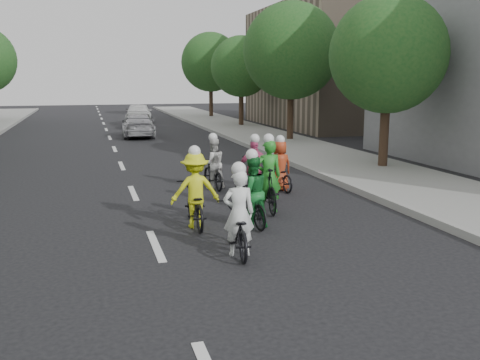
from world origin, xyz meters
name	(u,v)px	position (x,y,z in m)	size (l,w,h in m)	color
ground	(156,246)	(0.00, 0.00, 0.00)	(120.00, 120.00, 0.00)	black
sidewalk_right	(321,155)	(8.00, 10.00, 0.07)	(4.00, 80.00, 0.15)	gray
curb_right	(276,157)	(6.05, 10.00, 0.09)	(0.18, 80.00, 0.18)	#999993
bldg_se	(345,66)	(16.00, 24.00, 4.00)	(10.00, 14.00, 8.00)	gray
tree_r_0	(388,55)	(8.80, 6.60, 3.96)	(4.00, 4.00, 5.97)	black
tree_r_1	(291,51)	(8.80, 15.60, 4.52)	(4.80, 4.80, 6.93)	black
tree_r_2	(241,67)	(8.80, 24.60, 3.96)	(4.00, 4.00, 5.97)	black
tree_r_3	(211,62)	(8.80, 33.60, 4.52)	(4.80, 4.80, 6.93)	black
cyclist_0	(267,184)	(2.94, 2.02, 0.66)	(0.67, 1.84, 1.89)	black
cyclist_1	(279,171)	(4.06, 4.25, 0.55)	(0.76, 1.61, 1.60)	black
cyclist_2	(213,169)	(2.31, 5.09, 0.57)	(0.76, 1.66, 1.63)	black
cyclist_3	(238,224)	(1.39, -0.89, 0.55)	(0.79, 1.80, 1.71)	black
cyclist_4	(251,198)	(2.15, 0.78, 0.64)	(0.83, 1.55, 1.70)	black
cyclist_5	(254,173)	(3.11, 3.63, 0.65)	(0.97, 1.94, 1.72)	black
cyclist_6	(195,197)	(1.00, 1.14, 0.65)	(1.07, 1.80, 1.77)	black
follow_car_lead	(138,126)	(1.56, 20.04, 0.62)	(1.74, 4.28, 1.24)	#AEAEB3
follow_car_trail	(139,114)	(2.41, 28.59, 0.76)	(1.79, 4.45, 1.52)	silver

